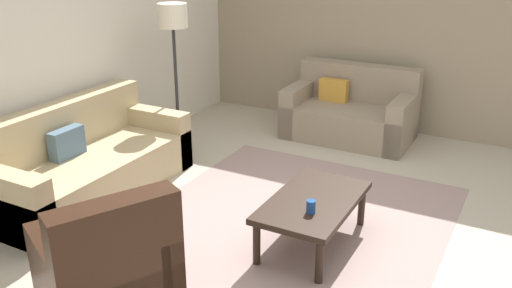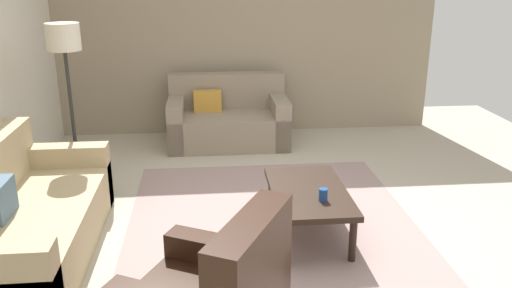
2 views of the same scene
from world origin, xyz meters
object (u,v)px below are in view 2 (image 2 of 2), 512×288
Objects in this scene: couch_loveseat at (228,120)px; cup at (323,195)px; couch_main at (15,224)px; lamp_standing at (65,55)px; coffee_table at (309,195)px.

cup is at bearing -167.20° from couch_loveseat.
couch_loveseat is at bearing 12.80° from cup.
couch_main is at bearing 88.86° from cup.
coffee_table is at bearing -118.20° from lamp_standing.
cup is 0.06× the size of lamp_standing.
couch_loveseat is (2.80, -1.79, 0.00)m from couch_main.
couch_main is 20.20× the size of cup.
coffee_table is at bearing -85.67° from couch_main.
lamp_standing reaches higher than cup.
couch_main is 1.91× the size of coffee_table.
coffee_table is at bearing 17.36° from cup.
coffee_table is 0.26m from cup.
couch_loveseat is at bearing -48.06° from lamp_standing.
couch_main is 3.33m from couch_loveseat.
lamp_standing is (1.40, 2.26, 0.95)m from cup.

